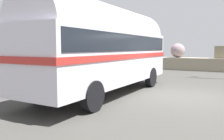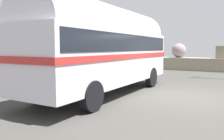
# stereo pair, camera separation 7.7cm
# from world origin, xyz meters

# --- Properties ---
(ground) EXTENTS (32.00, 26.00, 0.02)m
(ground) POSITION_xyz_m (0.00, 0.00, 0.01)
(ground) COLOR #3D3C38
(breakwater) EXTENTS (31.36, 2.25, 2.44)m
(breakwater) POSITION_xyz_m (-0.40, 11.79, 0.75)
(breakwater) COLOR gray
(breakwater) RESTS_ON ground
(vintage_coach) EXTENTS (2.52, 8.60, 3.70)m
(vintage_coach) POSITION_xyz_m (-3.10, -1.01, 2.05)
(vintage_coach) COLOR black
(vintage_coach) RESTS_ON ground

